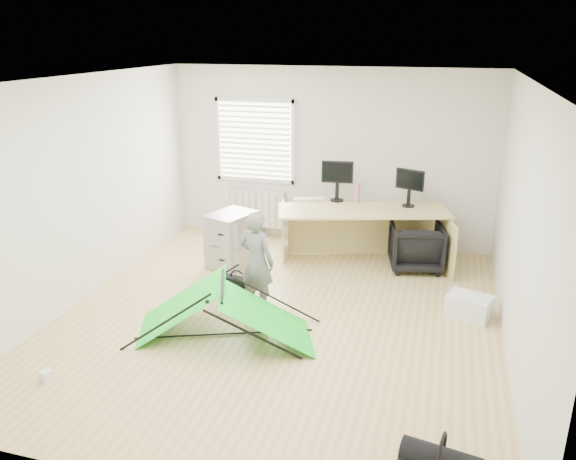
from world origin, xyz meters
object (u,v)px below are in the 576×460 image
(thermos, at_px, (357,193))
(filing_cabinet, at_px, (232,239))
(office_chair, at_px, (416,246))
(storage_crate, at_px, (469,306))
(laptop_bag, at_px, (238,289))
(monitor_right, at_px, (409,193))
(kite, at_px, (224,311))
(person, at_px, (257,261))
(desk, at_px, (362,237))
(monitor_left, at_px, (337,186))

(thermos, bearing_deg, filing_cabinet, -151.35)
(office_chair, xyz_separation_m, storage_crate, (0.71, -1.32, -0.19))
(thermos, height_order, laptop_bag, thermos)
(monitor_right, bearing_deg, office_chair, -40.79)
(kite, xyz_separation_m, storage_crate, (2.59, 1.18, -0.17))
(office_chair, bearing_deg, thermos, -30.87)
(storage_crate, bearing_deg, kite, -155.53)
(thermos, distance_m, office_chair, 1.14)
(person, bearing_deg, thermos, -97.79)
(laptop_bag, bearing_deg, person, -14.35)
(desk, xyz_separation_m, office_chair, (0.76, 0.03, -0.08))
(monitor_right, height_order, storage_crate, monitor_right)
(filing_cabinet, distance_m, office_chair, 2.60)
(filing_cabinet, xyz_separation_m, storage_crate, (3.24, -0.75, -0.25))
(monitor_right, distance_m, thermos, 0.74)
(monitor_right, xyz_separation_m, office_chair, (0.17, -0.31, -0.68))
(kite, bearing_deg, office_chair, 31.62)
(desk, height_order, filing_cabinet, desk)
(filing_cabinet, distance_m, monitor_left, 1.72)
(person, bearing_deg, desk, -105.25)
(monitor_right, bearing_deg, filing_cabinet, -138.76)
(monitor_right, bearing_deg, monitor_left, -158.92)
(desk, height_order, kite, desk)
(desk, distance_m, storage_crate, 1.97)
(person, bearing_deg, filing_cabinet, -43.31)
(monitor_left, xyz_separation_m, laptop_bag, (-0.84, -1.96, -0.88))
(thermos, height_order, office_chair, thermos)
(filing_cabinet, xyz_separation_m, monitor_right, (2.37, 0.88, 0.63))
(office_chair, relative_size, person, 0.58)
(office_chair, height_order, kite, office_chair)
(thermos, bearing_deg, desk, -66.37)
(monitor_right, relative_size, office_chair, 0.58)
(monitor_right, relative_size, laptop_bag, 1.01)
(monitor_right, bearing_deg, desk, -129.81)
(office_chair, height_order, person, person)
(kite, bearing_deg, thermos, 49.46)
(person, bearing_deg, monitor_left, -90.64)
(office_chair, bearing_deg, monitor_left, -25.91)
(person, bearing_deg, storage_crate, -155.22)
(laptop_bag, bearing_deg, kite, -68.50)
(filing_cabinet, bearing_deg, monitor_right, 39.76)
(kite, distance_m, laptop_bag, 0.87)
(monitor_left, xyz_separation_m, kite, (-0.68, -2.80, -0.73))
(office_chair, xyz_separation_m, person, (-1.74, -1.80, 0.29))
(office_chair, relative_size, laptop_bag, 1.74)
(thermos, distance_m, kite, 3.05)
(thermos, bearing_deg, kite, -109.18)
(desk, xyz_separation_m, laptop_bag, (-1.29, -1.63, -0.25))
(monitor_left, relative_size, storage_crate, 0.95)
(monitor_right, bearing_deg, thermos, -159.70)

